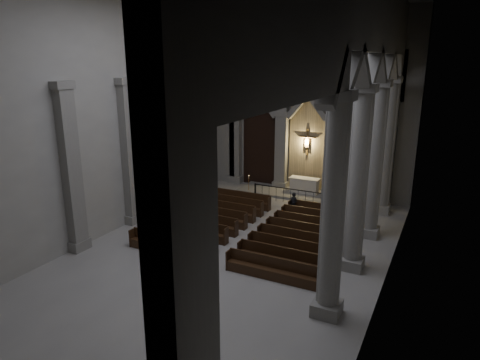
{
  "coord_description": "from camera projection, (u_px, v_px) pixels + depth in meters",
  "views": [
    {
      "loc": [
        8.8,
        -16.1,
        8.93
      ],
      "look_at": [
        -0.77,
        3.0,
        2.89
      ],
      "focal_mm": 32.0,
      "sensor_mm": 36.0,
      "label": 1
    }
  ],
  "objects": [
    {
      "name": "pews",
      "position": [
        252.0,
        230.0,
        22.49
      ],
      "size": [
        9.55,
        8.17,
        0.93
      ],
      "color": "black",
      "rests_on": "ground"
    },
    {
      "name": "altar_rail",
      "position": [
        291.0,
        193.0,
        27.38
      ],
      "size": [
        5.08,
        0.09,
        1.0
      ],
      "color": "black",
      "rests_on": "ground"
    },
    {
      "name": "candle_stand_left",
      "position": [
        249.0,
        188.0,
        29.71
      ],
      "size": [
        0.21,
        0.21,
        1.24
      ],
      "color": "#AB7234",
      "rests_on": "ground"
    },
    {
      "name": "sanctuary_step",
      "position": [
        300.0,
        194.0,
        29.17
      ],
      "size": [
        8.5,
        2.6,
        0.15
      ],
      "primitive_type": "cube",
      "color": "gray",
      "rests_on": "ground"
    },
    {
      "name": "altar",
      "position": [
        304.0,
        185.0,
        29.15
      ],
      "size": [
        2.03,
        0.81,
        1.03
      ],
      "color": "beige",
      "rests_on": "sanctuary_step"
    },
    {
      "name": "room",
      "position": [
        225.0,
        92.0,
        18.0
      ],
      "size": [
        24.0,
        24.1,
        12.0
      ],
      "color": "#9D9A95",
      "rests_on": "ground"
    },
    {
      "name": "left_pilasters",
      "position": [
        152.0,
        149.0,
        24.93
      ],
      "size": [
        0.6,
        13.0,
        8.03
      ],
      "color": "gray",
      "rests_on": "ground"
    },
    {
      "name": "candle_stand_right",
      "position": [
        342.0,
        204.0,
        26.28
      ],
      "size": [
        0.23,
        0.23,
        1.36
      ],
      "color": "#AB7234",
      "rests_on": "ground"
    },
    {
      "name": "worshipper",
      "position": [
        294.0,
        204.0,
        25.37
      ],
      "size": [
        0.52,
        0.38,
        1.35
      ],
      "primitive_type": "imported",
      "rotation": [
        0.0,
        0.0,
        -0.11
      ],
      "color": "black",
      "rests_on": "ground"
    },
    {
      "name": "right_arcade",
      "position": [
        364.0,
        89.0,
        16.71
      ],
      "size": [
        1.0,
        24.0,
        12.0
      ],
      "color": "gray",
      "rests_on": "ground"
    },
    {
      "name": "sanctuary_wall",
      "position": [
        308.0,
        96.0,
        28.19
      ],
      "size": [
        14.0,
        0.77,
        12.0
      ],
      "color": "gray",
      "rests_on": "ground"
    }
  ]
}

